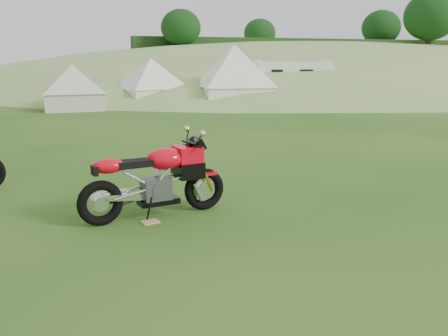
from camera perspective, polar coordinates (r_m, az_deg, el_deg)
name	(u,v)px	position (r m, az deg, el deg)	size (l,w,h in m)	color
ground	(212,251)	(6.56, -1.44, -9.44)	(120.00, 120.00, 0.00)	#195011
hillside	(308,82)	(52.66, 9.63, 9.70)	(80.00, 64.00, 8.00)	#729F51
hedgerow	(308,82)	(52.66, 9.63, 9.70)	(36.00, 1.20, 8.60)	black
sport_motorcycle	(154,174)	(7.78, -7.98, -0.74)	(2.28, 0.57, 1.37)	red
plywood_board	(150,222)	(7.71, -8.44, -6.11)	(0.25, 0.20, 0.02)	tan
tent_left	(73,85)	(25.08, -16.87, 9.05)	(2.67, 2.67, 2.32)	beige
tent_mid	(151,81)	(26.73, -8.34, 9.83)	(2.89, 2.89, 2.50)	white
tent_right	(234,78)	(25.78, 1.21, 10.30)	(3.34, 3.34, 2.89)	white
caravan	(289,81)	(28.99, 7.41, 9.83)	(4.85, 2.17, 2.27)	silver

